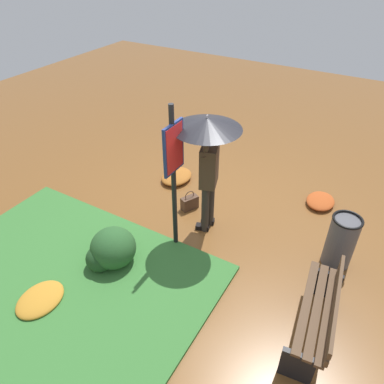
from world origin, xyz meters
name	(u,v)px	position (x,y,z in m)	size (l,w,h in m)	color
ground_plane	(199,214)	(0.00, 0.00, 0.00)	(18.00, 18.00, 0.00)	brown
grass_verge	(6,334)	(3.20, -0.87, 0.03)	(4.80, 4.00, 0.05)	#387533
person_with_umbrella	(208,146)	(0.30, 0.29, 1.55)	(0.96, 0.96, 2.04)	#2D2823
info_sign_post	(174,165)	(0.82, 0.06, 1.44)	(0.44, 0.07, 2.30)	black
handbag	(190,203)	(-0.05, -0.22, 0.13)	(0.33, 0.26, 0.37)	#4C3323
park_bench	(319,313)	(1.31, 2.33, 0.40)	(1.40, 0.52, 0.75)	black
trash_bin	(341,241)	(-0.03, 2.29, 0.42)	(0.42, 0.42, 0.83)	#4C4C51
shrub_cluster	(111,250)	(1.64, -0.53, 0.28)	(0.72, 0.65, 0.59)	#285628
leaf_pile_near_person	(40,299)	(2.67, -0.88, 0.07)	(0.66, 0.53, 0.14)	#C68428
leaf_pile_by_bench	(320,201)	(-1.34, 1.74, 0.07)	(0.60, 0.48, 0.13)	#B74C1E
leaf_pile_far_path	(176,176)	(-0.71, -0.90, 0.08)	(0.69, 0.55, 0.15)	#A86023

